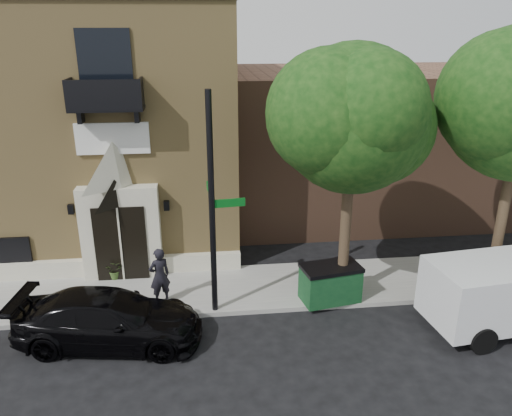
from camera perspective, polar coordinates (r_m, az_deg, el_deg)
The scene contains 11 objects.
ground at distance 15.55m, azimuth -12.23°, elevation -12.51°, with size 120.00×120.00×0.00m, color black.
sidewalk at distance 16.72m, azimuth -8.34°, elevation -9.44°, with size 42.00×3.00×0.15m, color gray.
church at distance 21.82m, azimuth -19.23°, elevation 9.52°, with size 12.20×11.01×9.30m.
neighbour_building at distance 24.83m, azimuth 18.19°, elevation 7.45°, with size 18.00×8.00×6.40m, color brown.
street_tree_left at distance 14.25m, azimuth 11.23°, elevation 10.05°, with size 4.97×4.38×7.77m.
black_sedan at distance 14.54m, azimuth -16.46°, elevation -12.05°, with size 2.06×5.07×1.47m, color black.
street_sign at distance 14.11m, azimuth -5.00°, elevation 0.12°, with size 1.08×1.04×6.58m.
fire_hydrant at distance 15.97m, azimuth 8.96°, elevation -8.98°, with size 0.48×0.39×0.85m.
dumpster at distance 15.85m, azimuth 8.48°, elevation -8.44°, with size 1.95×1.33×1.18m.
planter at distance 17.69m, azimuth -15.78°, elevation -6.75°, with size 0.61×0.53×0.68m, color #3E5B26.
pedestrian_near at distance 15.69m, azimuth -10.96°, elevation -7.62°, with size 0.66×0.44×1.82m, color black.
Camera 1 is at (1.75, -13.02, 8.33)m, focal length 35.00 mm.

